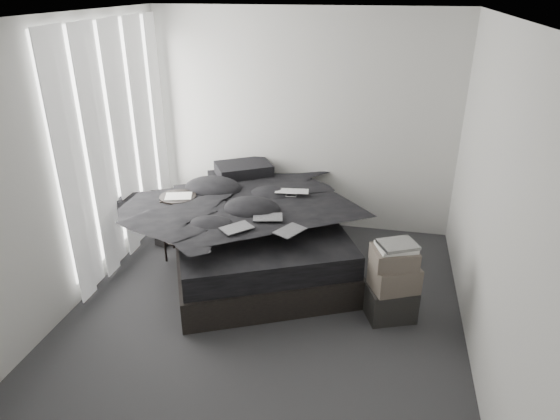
% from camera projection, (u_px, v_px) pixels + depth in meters
% --- Properties ---
extents(floor, '(3.60, 4.20, 0.01)m').
position_uv_depth(floor, '(262.00, 319.00, 4.59)').
color(floor, '#2E2E30').
rests_on(floor, ground).
extents(ceiling, '(3.60, 4.20, 0.01)m').
position_uv_depth(ceiling, '(256.00, 18.00, 3.50)').
color(ceiling, white).
rests_on(ceiling, ground).
extents(wall_back, '(3.60, 0.01, 2.60)m').
position_uv_depth(wall_back, '(303.00, 123.00, 5.91)').
color(wall_back, silver).
rests_on(wall_back, ground).
extents(wall_front, '(3.60, 0.01, 2.60)m').
position_uv_depth(wall_front, '(142.00, 367.00, 2.18)').
color(wall_front, silver).
rests_on(wall_front, ground).
extents(wall_left, '(0.01, 4.20, 2.60)m').
position_uv_depth(wall_left, '(61.00, 173.00, 4.39)').
color(wall_left, silver).
rests_on(wall_left, ground).
extents(wall_right, '(0.01, 4.20, 2.60)m').
position_uv_depth(wall_right, '(494.00, 208.00, 3.70)').
color(wall_right, silver).
rests_on(wall_right, ground).
extents(window_left, '(0.02, 2.00, 2.30)m').
position_uv_depth(window_left, '(114.00, 139.00, 5.16)').
color(window_left, white).
rests_on(window_left, wall_left).
extents(curtain_left, '(0.06, 2.12, 2.48)m').
position_uv_depth(curtain_left, '(119.00, 145.00, 5.18)').
color(curtain_left, white).
rests_on(curtain_left, wall_left).
extents(bed, '(2.50, 2.77, 0.31)m').
position_uv_depth(bed, '(255.00, 248.00, 5.49)').
color(bed, black).
rests_on(bed, floor).
extents(mattress, '(2.42, 2.68, 0.24)m').
position_uv_depth(mattress, '(255.00, 226.00, 5.38)').
color(mattress, black).
rests_on(mattress, bed).
extents(duvet, '(2.32, 2.45, 0.26)m').
position_uv_depth(duvet, '(255.00, 207.00, 5.22)').
color(duvet, black).
rests_on(duvet, mattress).
extents(pillow_lower, '(0.81, 0.70, 0.15)m').
position_uv_depth(pillow_lower, '(238.00, 181.00, 6.06)').
color(pillow_lower, black).
rests_on(pillow_lower, mattress).
extents(pillow_upper, '(0.77, 0.70, 0.14)m').
position_uv_depth(pillow_upper, '(244.00, 169.00, 6.00)').
color(pillow_upper, black).
rests_on(pillow_upper, pillow_lower).
extents(laptop, '(0.39, 0.27, 0.03)m').
position_uv_depth(laptop, '(292.00, 187.00, 5.34)').
color(laptop, silver).
rests_on(laptop, duvet).
extents(comic_a, '(0.33, 0.34, 0.01)m').
position_uv_depth(comic_a, '(236.00, 220.00, 4.63)').
color(comic_a, black).
rests_on(comic_a, duvet).
extents(comic_b, '(0.32, 0.25, 0.01)m').
position_uv_depth(comic_b, '(268.00, 209.00, 4.83)').
color(comic_b, black).
rests_on(comic_b, duvet).
extents(comic_c, '(0.30, 0.34, 0.01)m').
position_uv_depth(comic_c, '(290.00, 221.00, 4.57)').
color(comic_c, black).
rests_on(comic_c, duvet).
extents(side_stand, '(0.44, 0.44, 0.72)m').
position_uv_depth(side_stand, '(181.00, 227.00, 5.52)').
color(side_stand, black).
rests_on(side_stand, floor).
extents(papers, '(0.33, 0.28, 0.01)m').
position_uv_depth(papers, '(178.00, 196.00, 5.36)').
color(papers, white).
rests_on(papers, side_stand).
extents(floor_books, '(0.20, 0.25, 0.15)m').
position_uv_depth(floor_books, '(166.00, 237.00, 5.90)').
color(floor_books, black).
rests_on(floor_books, floor).
extents(box_lower, '(0.51, 0.46, 0.31)m').
position_uv_depth(box_lower, '(390.00, 302.00, 4.57)').
color(box_lower, black).
rests_on(box_lower, floor).
extents(box_mid, '(0.49, 0.45, 0.24)m').
position_uv_depth(box_mid, '(394.00, 277.00, 4.45)').
color(box_mid, '#574E45').
rests_on(box_mid, box_lower).
extents(box_upper, '(0.45, 0.40, 0.16)m').
position_uv_depth(box_upper, '(394.00, 257.00, 4.37)').
color(box_upper, '#574E45').
rests_on(box_upper, box_mid).
extents(art_book_white, '(0.39, 0.35, 0.03)m').
position_uv_depth(art_book_white, '(396.00, 247.00, 4.33)').
color(art_book_white, silver).
rests_on(art_book_white, box_upper).
extents(art_book_snake, '(0.39, 0.36, 0.03)m').
position_uv_depth(art_book_snake, '(398.00, 244.00, 4.31)').
color(art_book_snake, silver).
rests_on(art_book_snake, art_book_white).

